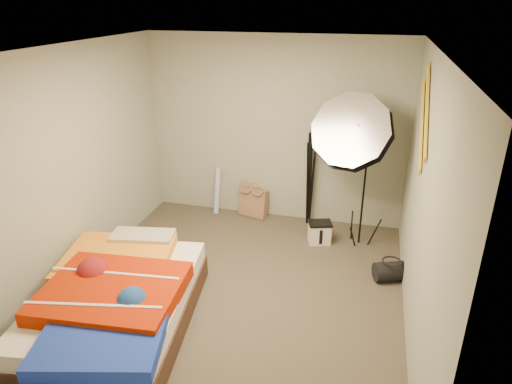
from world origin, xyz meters
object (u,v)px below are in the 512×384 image
(camera_case, at_px, (319,233))
(bed, at_px, (117,301))
(wrapping_roll, at_px, (217,191))
(photo_umbrella, at_px, (353,133))
(tote_bag, at_px, (253,202))
(duffel_bag, at_px, (391,271))
(camera_tripod, at_px, (310,173))

(camera_case, height_order, bed, bed)
(wrapping_roll, xyz_separation_m, bed, (-0.10, -2.61, -0.06))
(camera_case, relative_size, photo_umbrella, 0.13)
(tote_bag, bearing_deg, photo_umbrella, -6.98)
(duffel_bag, xyz_separation_m, photo_umbrella, (-0.57, 0.70, 1.35))
(wrapping_roll, bearing_deg, camera_tripod, -0.48)
(camera_case, xyz_separation_m, camera_tripod, (-0.22, 0.52, 0.61))
(bed, height_order, camera_tripod, camera_tripod)
(wrapping_roll, xyz_separation_m, camera_case, (1.55, -0.53, -0.20))
(tote_bag, relative_size, bed, 0.18)
(bed, relative_size, camera_tripod, 1.69)
(tote_bag, relative_size, camera_case, 1.51)
(duffel_bag, bearing_deg, camera_tripod, 112.82)
(tote_bag, xyz_separation_m, camera_tripod, (0.80, -0.03, 0.54))
(photo_umbrella, bearing_deg, camera_tripod, 138.61)
(duffel_bag, xyz_separation_m, bed, (-2.53, -1.44, 0.17))
(tote_bag, bearing_deg, wrapping_roll, -163.93)
(wrapping_roll, xyz_separation_m, camera_tripod, (1.33, -0.01, 0.41))
(wrapping_roll, distance_m, camera_tripod, 1.39)
(duffel_bag, height_order, photo_umbrella, photo_umbrella)
(bed, relative_size, photo_umbrella, 1.08)
(tote_bag, relative_size, wrapping_roll, 0.60)
(camera_case, distance_m, duffel_bag, 1.08)
(camera_case, bearing_deg, duffel_bag, -53.69)
(camera_case, xyz_separation_m, photo_umbrella, (0.30, 0.06, 1.32))
(wrapping_roll, distance_m, duffel_bag, 2.70)
(tote_bag, bearing_deg, bed, -89.88)
(wrapping_roll, relative_size, duffel_bag, 1.88)
(camera_case, bearing_deg, photo_umbrella, -6.66)
(bed, distance_m, photo_umbrella, 3.13)
(photo_umbrella, distance_m, camera_tripod, 1.00)
(tote_bag, height_order, wrapping_roll, wrapping_roll)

